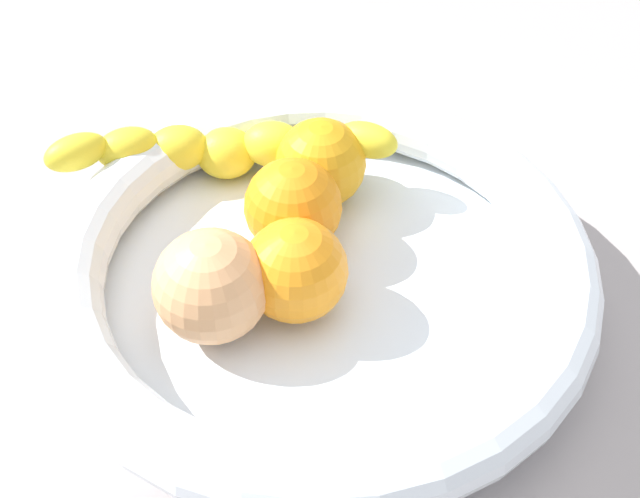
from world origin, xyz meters
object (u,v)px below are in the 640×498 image
orange_front (295,271)px  orange_mid_left (293,207)px  peach_blush (211,286)px  orange_mid_right (321,163)px  fruit_bowl (320,272)px  banana_draped_left (225,147)px

orange_front → orange_mid_left: (-5.38, 0.65, 0.00)cm
orange_front → orange_mid_left: size_ratio=1.00×
orange_mid_left → peach_blush: 8.12cm
orange_mid_right → orange_mid_left: bearing=-31.6°
orange_mid_right → peach_blush: size_ratio=0.91×
fruit_bowl → orange_mid_right: bearing=169.9°
fruit_bowl → banana_draped_left: banana_draped_left is taller
banana_draped_left → orange_mid_right: bearing=64.9°
orange_mid_left → orange_mid_right: orange_mid_left is taller
orange_mid_left → peach_blush: peach_blush is taller
orange_front → orange_mid_right: (-9.34, 3.08, -0.07)cm
orange_mid_left → fruit_bowl: bearing=15.1°
banana_draped_left → orange_front: orange_front is taller
fruit_bowl → peach_blush: size_ratio=5.00×
fruit_bowl → peach_blush: bearing=-71.8°
banana_draped_left → peach_blush: (12.79, -1.81, 0.38)cm
fruit_bowl → orange_mid_left: 4.49cm
orange_mid_left → orange_mid_right: 4.64cm
peach_blush → banana_draped_left: bearing=171.9°
orange_front → fruit_bowl: bearing=132.1°
banana_draped_left → orange_mid_right: (2.84, 6.08, 0.07)cm
fruit_bowl → orange_mid_left: size_ratio=5.38×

